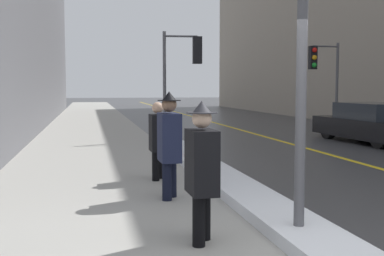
% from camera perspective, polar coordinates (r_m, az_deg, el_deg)
% --- Properties ---
extents(sidewalk_slab, '(4.00, 80.00, 0.01)m').
position_cam_1_polar(sidewalk_slab, '(19.21, -11.65, -0.50)').
color(sidewalk_slab, '#9E9B93').
rests_on(sidewalk_slab, ground).
extents(road_centre_stripe, '(0.16, 80.00, 0.00)m').
position_cam_1_polar(road_centre_stripe, '(20.17, 5.66, -0.19)').
color(road_centre_stripe, gold).
rests_on(road_centre_stripe, ground).
extents(snow_bank_curb, '(0.77, 10.61, 0.17)m').
position_cam_1_polar(snow_bank_curb, '(9.31, 2.89, -5.50)').
color(snow_bank_curb, white).
rests_on(snow_bank_curb, ground).
extents(traffic_light_near, '(1.31, 0.33, 3.59)m').
position_cam_1_polar(traffic_light_near, '(16.12, -0.83, 7.80)').
color(traffic_light_near, '#515156').
rests_on(traffic_light_near, ground).
extents(traffic_light_far, '(1.31, 0.35, 3.51)m').
position_cam_1_polar(traffic_light_far, '(19.64, 15.16, 6.93)').
color(traffic_light_far, '#515156').
rests_on(traffic_light_far, ground).
extents(pedestrian_in_glasses, '(0.34, 0.50, 1.61)m').
position_cam_1_polar(pedestrian_in_glasses, '(5.34, 1.17, -4.57)').
color(pedestrian_in_glasses, black).
rests_on(pedestrian_in_glasses, ground).
extents(pedestrian_in_fedora, '(0.36, 0.52, 1.69)m').
position_cam_1_polar(pedestrian_in_fedora, '(7.48, -2.71, -1.53)').
color(pedestrian_in_fedora, black).
rests_on(pedestrian_in_fedora, ground).
extents(pedestrian_trailing, '(0.29, 0.48, 1.48)m').
position_cam_1_polar(pedestrian_trailing, '(9.06, -4.08, -1.07)').
color(pedestrian_trailing, black).
rests_on(pedestrian_trailing, ground).
extents(parked_car_black, '(1.95, 4.61, 1.27)m').
position_cam_1_polar(parked_car_black, '(16.32, 20.67, 0.46)').
color(parked_car_black, black).
rests_on(parked_car_black, ground).
extents(fire_hydrant, '(0.20, 0.20, 0.70)m').
position_cam_1_polar(fire_hydrant, '(11.17, -0.08, -2.41)').
color(fire_hydrant, red).
rests_on(fire_hydrant, ground).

